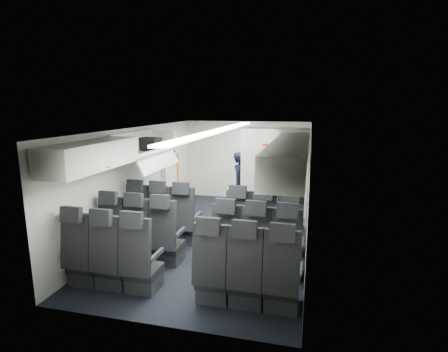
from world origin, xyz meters
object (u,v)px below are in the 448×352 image
at_px(seat_row_front, 212,225).
at_px(flight_attendant, 241,184).
at_px(galley_unit, 280,168).
at_px(seat_row_rear, 176,269).
at_px(carry_on_bag, 150,144).
at_px(seat_row_mid, 197,244).
at_px(boarding_door, 171,172).

distance_m(seat_row_front, flight_attendant, 2.01).
bearing_deg(flight_attendant, galley_unit, -13.83).
xyz_separation_m(seat_row_rear, carry_on_bag, (-1.45, 2.36, 1.42)).
relative_size(seat_row_front, seat_row_rear, 1.00).
xyz_separation_m(seat_row_mid, galley_unit, (0.95, 4.15, 0.55)).
relative_size(seat_row_front, boarding_door, 1.79).
bearing_deg(flight_attendant, seat_row_front, -166.55).
bearing_deg(boarding_door, seat_row_mid, -61.23).
distance_m(seat_row_mid, boarding_door, 3.45).
distance_m(flight_attendant, carry_on_bag, 2.38).
xyz_separation_m(seat_row_front, galley_unit, (0.95, 3.25, 0.55)).
height_order(flight_attendant, carry_on_bag, carry_on_bag).
bearing_deg(flight_attendant, seat_row_mid, -165.15).
relative_size(seat_row_mid, seat_row_rear, 1.00).
xyz_separation_m(galley_unit, boarding_door, (-2.59, -1.17, 0.00)).
height_order(boarding_door, flight_attendant, boarding_door).
bearing_deg(seat_row_front, boarding_door, 128.16).
bearing_deg(seat_row_mid, seat_row_front, 90.00).
bearing_deg(seat_row_rear, flight_attendant, 87.66).
bearing_deg(seat_row_mid, carry_on_bag, 134.65).
height_order(seat_row_rear, boarding_door, boarding_door).
bearing_deg(galley_unit, seat_row_front, -106.28).
relative_size(galley_unit, flight_attendant, 1.24).
relative_size(seat_row_front, carry_on_bag, 8.20).
relative_size(galley_unit, boarding_door, 1.02).
bearing_deg(carry_on_bag, seat_row_rear, -48.51).
bearing_deg(seat_row_rear, seat_row_mid, 90.00).
bearing_deg(carry_on_bag, galley_unit, 58.31).
height_order(seat_row_rear, carry_on_bag, carry_on_bag).
bearing_deg(seat_row_front, seat_row_mid, -90.00).
bearing_deg(carry_on_bag, boarding_door, 107.22).
xyz_separation_m(galley_unit, flight_attendant, (-0.80, -1.29, -0.19)).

